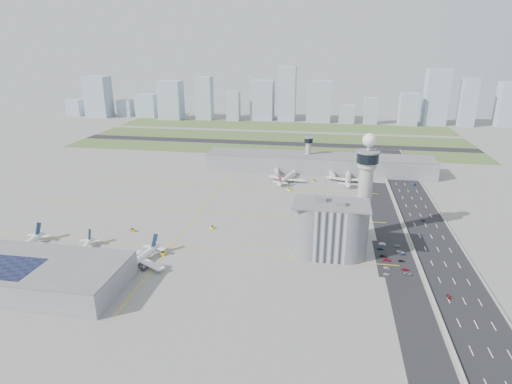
% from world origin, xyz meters
% --- Properties ---
extents(ground, '(1000.00, 1000.00, 0.00)m').
position_xyz_m(ground, '(0.00, 0.00, 0.00)').
color(ground, gray).
extents(grass_strip_0, '(480.00, 50.00, 0.08)m').
position_xyz_m(grass_strip_0, '(-20.00, 225.00, 0.04)').
color(grass_strip_0, '#4C632F').
rests_on(grass_strip_0, ground).
extents(grass_strip_1, '(480.00, 60.00, 0.08)m').
position_xyz_m(grass_strip_1, '(-20.00, 300.00, 0.04)').
color(grass_strip_1, '#4A6630').
rests_on(grass_strip_1, ground).
extents(grass_strip_2, '(480.00, 70.00, 0.08)m').
position_xyz_m(grass_strip_2, '(-20.00, 380.00, 0.04)').
color(grass_strip_2, '#4B6730').
rests_on(grass_strip_2, ground).
extents(runway, '(480.00, 22.00, 0.10)m').
position_xyz_m(runway, '(-20.00, 262.00, 0.06)').
color(runway, black).
rests_on(runway, ground).
extents(highway, '(28.00, 500.00, 0.10)m').
position_xyz_m(highway, '(115.00, 0.00, 0.05)').
color(highway, black).
rests_on(highway, ground).
extents(barrier_left, '(0.60, 500.00, 1.20)m').
position_xyz_m(barrier_left, '(101.00, 0.00, 0.60)').
color(barrier_left, '#9E9E99').
rests_on(barrier_left, ground).
extents(barrier_right, '(0.60, 500.00, 1.20)m').
position_xyz_m(barrier_right, '(129.00, 0.00, 0.60)').
color(barrier_right, '#9E9E99').
rests_on(barrier_right, ground).
extents(landside_road, '(18.00, 260.00, 0.08)m').
position_xyz_m(landside_road, '(90.00, -10.00, 0.04)').
color(landside_road, black).
rests_on(landside_road, ground).
extents(parking_lot, '(20.00, 44.00, 0.10)m').
position_xyz_m(parking_lot, '(88.00, -22.00, 0.05)').
color(parking_lot, black).
rests_on(parking_lot, ground).
extents(taxiway_line_h_0, '(260.00, 0.60, 0.01)m').
position_xyz_m(taxiway_line_h_0, '(-40.00, -30.00, 0.01)').
color(taxiway_line_h_0, yellow).
rests_on(taxiway_line_h_0, ground).
extents(taxiway_line_h_1, '(260.00, 0.60, 0.01)m').
position_xyz_m(taxiway_line_h_1, '(-40.00, 30.00, 0.01)').
color(taxiway_line_h_1, yellow).
rests_on(taxiway_line_h_1, ground).
extents(taxiway_line_h_2, '(260.00, 0.60, 0.01)m').
position_xyz_m(taxiway_line_h_2, '(-40.00, 90.00, 0.01)').
color(taxiway_line_h_2, yellow).
rests_on(taxiway_line_h_2, ground).
extents(taxiway_line_v, '(0.60, 260.00, 0.01)m').
position_xyz_m(taxiway_line_v, '(-40.00, 30.00, 0.01)').
color(taxiway_line_v, yellow).
rests_on(taxiway_line_v, ground).
extents(control_tower, '(14.00, 14.00, 64.50)m').
position_xyz_m(control_tower, '(72.00, 8.00, 35.04)').
color(control_tower, '#ADAAA5').
rests_on(control_tower, ground).
extents(secondary_tower, '(8.60, 8.60, 31.90)m').
position_xyz_m(secondary_tower, '(30.00, 150.00, 18.80)').
color(secondary_tower, '#ADAAA5').
rests_on(secondary_tower, ground).
extents(admin_building, '(42.00, 24.00, 33.50)m').
position_xyz_m(admin_building, '(51.99, -22.00, 15.30)').
color(admin_building, '#B2B2B7').
rests_on(admin_building, ground).
extents(terminal_pier, '(210.00, 32.00, 15.80)m').
position_xyz_m(terminal_pier, '(40.00, 148.00, 7.90)').
color(terminal_pier, gray).
rests_on(terminal_pier, ground).
extents(near_terminal, '(84.00, 42.00, 13.00)m').
position_xyz_m(near_terminal, '(-88.07, -82.02, 6.43)').
color(near_terminal, gray).
rests_on(near_terminal, ground).
extents(airplane_near_a, '(37.30, 42.97, 11.39)m').
position_xyz_m(airplane_near_a, '(-120.96, -51.89, 5.69)').
color(airplane_near_a, white).
rests_on(airplane_near_a, ground).
extents(airplane_near_b, '(37.12, 41.09, 9.88)m').
position_xyz_m(airplane_near_b, '(-84.82, -49.60, 4.94)').
color(airplane_near_b, white).
rests_on(airplane_near_b, ground).
extents(airplane_near_c, '(43.15, 47.96, 11.63)m').
position_xyz_m(airplane_near_c, '(-49.83, -55.88, 5.82)').
color(airplane_near_c, white).
rests_on(airplane_near_c, ground).
extents(airplane_far_a, '(41.99, 46.19, 10.95)m').
position_xyz_m(airplane_far_a, '(14.24, 111.89, 5.47)').
color(airplane_far_a, white).
rests_on(airplane_far_a, ground).
extents(airplane_far_b, '(40.25, 46.57, 12.49)m').
position_xyz_m(airplane_far_b, '(67.11, 119.55, 6.25)').
color(airplane_far_b, white).
rests_on(airplane_far_b, ground).
extents(jet_bridge_near_0, '(5.39, 14.31, 5.70)m').
position_xyz_m(jet_bridge_near_0, '(-113.00, -61.00, 2.85)').
color(jet_bridge_near_0, silver).
rests_on(jet_bridge_near_0, ground).
extents(jet_bridge_near_1, '(5.39, 14.31, 5.70)m').
position_xyz_m(jet_bridge_near_1, '(-83.00, -61.00, 2.85)').
color(jet_bridge_near_1, silver).
rests_on(jet_bridge_near_1, ground).
extents(jet_bridge_near_2, '(5.39, 14.31, 5.70)m').
position_xyz_m(jet_bridge_near_2, '(-53.00, -61.00, 2.85)').
color(jet_bridge_near_2, silver).
rests_on(jet_bridge_near_2, ground).
extents(jet_bridge_far_0, '(5.39, 14.31, 5.70)m').
position_xyz_m(jet_bridge_far_0, '(2.00, 132.00, 2.85)').
color(jet_bridge_far_0, silver).
rests_on(jet_bridge_far_0, ground).
extents(jet_bridge_far_1, '(5.39, 14.31, 5.70)m').
position_xyz_m(jet_bridge_far_1, '(52.00, 132.00, 2.85)').
color(jet_bridge_far_1, silver).
rests_on(jet_bridge_far_1, ground).
extents(tug_0, '(3.44, 3.24, 1.65)m').
position_xyz_m(tug_0, '(-77.49, -42.62, 0.82)').
color(tug_0, gold).
rests_on(tug_0, ground).
extents(tug_1, '(3.67, 2.84, 1.93)m').
position_xyz_m(tug_1, '(-72.28, -12.32, 0.97)').
color(tug_1, orange).
rests_on(tug_1, ground).
extents(tug_2, '(3.03, 3.86, 2.00)m').
position_xyz_m(tug_2, '(-40.82, -39.72, 1.00)').
color(tug_2, gold).
rests_on(tug_2, ground).
extents(tug_3, '(3.56, 3.44, 1.71)m').
position_xyz_m(tug_3, '(-22.99, 1.00, 0.86)').
color(tug_3, '#EFDE02').
rests_on(tug_3, ground).
extents(tug_4, '(3.86, 3.32, 1.89)m').
position_xyz_m(tug_4, '(18.62, 87.55, 0.94)').
color(tug_4, yellow).
rests_on(tug_4, ground).
extents(tug_5, '(3.36, 2.83, 1.66)m').
position_xyz_m(tug_5, '(37.64, 115.80, 0.83)').
color(tug_5, orange).
rests_on(tug_5, ground).
extents(car_lot_0, '(3.34, 1.50, 1.11)m').
position_xyz_m(car_lot_0, '(82.06, -41.41, 0.56)').
color(car_lot_0, silver).
rests_on(car_lot_0, ground).
extents(car_lot_1, '(3.52, 1.27, 1.15)m').
position_xyz_m(car_lot_1, '(83.00, -34.73, 0.58)').
color(car_lot_1, gray).
rests_on(car_lot_1, ground).
extents(car_lot_2, '(4.85, 2.61, 1.29)m').
position_xyz_m(car_lot_2, '(83.88, -25.00, 0.65)').
color(car_lot_2, '#B3113A').
rests_on(car_lot_2, ground).
extents(car_lot_3, '(4.41, 2.28, 1.22)m').
position_xyz_m(car_lot_3, '(82.84, -20.74, 0.61)').
color(car_lot_3, black).
rests_on(car_lot_3, ground).
extents(car_lot_4, '(3.81, 1.54, 1.30)m').
position_xyz_m(car_lot_4, '(81.84, -11.70, 0.65)').
color(car_lot_4, '#0C274F').
rests_on(car_lot_4, ground).
extents(car_lot_5, '(4.04, 1.63, 1.30)m').
position_xyz_m(car_lot_5, '(83.64, -5.11, 0.65)').
color(car_lot_5, white).
rests_on(car_lot_5, ground).
extents(car_lot_6, '(4.36, 2.09, 1.20)m').
position_xyz_m(car_lot_6, '(93.03, -39.05, 0.60)').
color(car_lot_6, slate).
rests_on(car_lot_6, ground).
extents(car_lot_7, '(4.01, 1.80, 1.14)m').
position_xyz_m(car_lot_7, '(92.47, -34.62, 0.57)').
color(car_lot_7, maroon).
rests_on(car_lot_7, ground).
extents(car_lot_8, '(3.52, 1.59, 1.17)m').
position_xyz_m(car_lot_8, '(91.83, -25.01, 0.59)').
color(car_lot_8, black).
rests_on(car_lot_8, ground).
extents(car_lot_9, '(3.48, 1.48, 1.12)m').
position_xyz_m(car_lot_9, '(93.75, -16.62, 0.56)').
color(car_lot_9, '#191F4F').
rests_on(car_lot_9, ground).
extents(car_lot_10, '(4.68, 2.76, 1.22)m').
position_xyz_m(car_lot_10, '(92.84, -14.06, 0.61)').
color(car_lot_10, silver).
rests_on(car_lot_10, ground).
extents(car_lot_11, '(3.99, 2.16, 1.10)m').
position_xyz_m(car_lot_11, '(92.14, -5.93, 0.55)').
color(car_lot_11, '#9199A1').
rests_on(car_lot_11, ground).
extents(car_hw_0, '(1.66, 3.51, 1.16)m').
position_xyz_m(car_hw_0, '(108.50, -58.13, 0.58)').
color(car_hw_0, maroon).
rests_on(car_hw_0, ground).
extents(car_hw_1, '(1.65, 3.98, 1.28)m').
position_xyz_m(car_hw_1, '(114.80, 38.17, 0.64)').
color(car_hw_1, black).
rests_on(car_hw_1, ground).
extents(car_hw_2, '(2.36, 4.42, 1.18)m').
position_xyz_m(car_hw_2, '(122.68, 118.94, 0.59)').
color(car_hw_2, navy).
rests_on(car_hw_2, ground).
extents(car_hw_4, '(1.49, 3.56, 1.20)m').
position_xyz_m(car_hw_4, '(107.01, 181.47, 0.60)').
color(car_hw_4, slate).
rests_on(car_hw_4, ground).
extents(skyline_bldg_0, '(24.05, 19.24, 26.50)m').
position_xyz_m(skyline_bldg_0, '(-377.77, 421.70, 13.25)').
color(skyline_bldg_0, '#9EADC1').
rests_on(skyline_bldg_0, ground).
extents(skyline_bldg_1, '(37.63, 30.10, 65.60)m').
position_xyz_m(skyline_bldg_1, '(-331.22, 417.61, 32.80)').
color(skyline_bldg_1, '#9EADC1').
rests_on(skyline_bldg_1, ground).
extents(skyline_bldg_2, '(22.81, 18.25, 26.79)m').
position_xyz_m(skyline_bldg_2, '(-291.25, 430.16, 13.39)').
color(skyline_bldg_2, '#9EADC1').
rests_on(skyline_bldg_2, ground).
extents(skyline_bldg_3, '(32.30, 25.84, 36.93)m').
position_xyz_m(skyline_bldg_3, '(-252.58, 431.35, 18.47)').
color(skyline_bldg_3, '#9EADC1').
rests_on(skyline_bldg_3, ground).
extents(skyline_bldg_4, '(35.81, 28.65, 60.36)m').
position_xyz_m(skyline_bldg_4, '(-204.47, 415.19, 30.18)').
color(skyline_bldg_4, '#9EADC1').
rests_on(skyline_bldg_4, ground).
extents(skyline_bldg_5, '(25.49, 20.39, 66.89)m').
position_xyz_m(skyline_bldg_5, '(-150.11, 419.66, 33.44)').
color(skyline_bldg_5, '#9EADC1').
rests_on(skyline_bldg_5, ground).
extents(skyline_bldg_6, '(20.04, 16.03, 45.20)m').
position_xyz_m(skyline_bldg_6, '(-102.68, 417.90, 22.60)').
color(skyline_bldg_6, '#9EADC1').
rests_on(skyline_bldg_6, ground).
extents(skyline_bldg_7, '(35.76, 28.61, 61.22)m').
position_xyz_m(skyline_bldg_7, '(-59.44, 436.89, 30.61)').
color(skyline_bldg_7, '#9EADC1').
rests_on(skyline_bldg_7, ground).
extents(skyline_bldg_8, '(26.33, 21.06, 83.39)m').
position_xyz_m(skyline_bldg_8, '(-19.42, 431.56, 41.69)').
color(skyline_bldg_8, '#9EADC1').
rests_on(skyline_bldg_8, ground).
extents(skyline_bldg_9, '(36.96, 29.57, 62.11)m').
position_xyz_m(skyline_bldg_9, '(30.27, 432.32, 31.06)').
color(skyline_bldg_9, '#9EADC1').
rests_on(skyline_bldg_9, ground).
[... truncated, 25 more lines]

